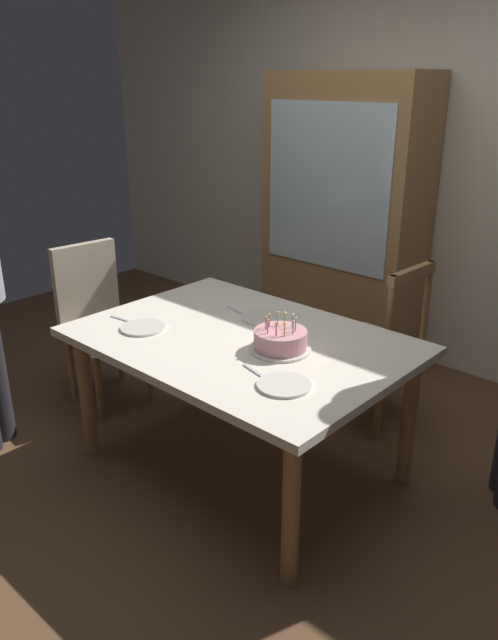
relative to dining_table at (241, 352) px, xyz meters
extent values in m
plane|color=brown|center=(0.00, 0.00, -0.64)|extent=(6.40, 6.40, 0.00)
cube|color=beige|center=(0.00, 1.85, 0.66)|extent=(6.40, 0.10, 2.60)
cube|color=silver|center=(0.00, 0.00, 0.06)|extent=(1.54, 1.09, 0.04)
cylinder|color=#9E7042|center=(-0.67, -0.45, -0.30)|extent=(0.07, 0.07, 0.68)
cylinder|color=#9E7042|center=(0.67, -0.45, -0.30)|extent=(0.07, 0.07, 0.68)
cylinder|color=#9E7042|center=(-0.67, 0.45, -0.30)|extent=(0.07, 0.07, 0.68)
cylinder|color=#9E7042|center=(0.67, 0.45, -0.30)|extent=(0.07, 0.07, 0.68)
cylinder|color=silver|center=(0.23, 0.01, 0.09)|extent=(0.28, 0.28, 0.01)
cylinder|color=#D18C93|center=(0.23, 0.01, 0.13)|extent=(0.24, 0.24, 0.08)
cylinder|color=#66CC72|center=(0.30, 0.01, 0.20)|extent=(0.01, 0.01, 0.05)
sphere|color=#FFC64C|center=(0.30, 0.01, 0.24)|extent=(0.01, 0.01, 0.01)
cylinder|color=#D872CC|center=(0.28, 0.05, 0.20)|extent=(0.01, 0.01, 0.05)
sphere|color=#FFC64C|center=(0.28, 0.05, 0.24)|extent=(0.01, 0.01, 0.01)
cylinder|color=#4C7FE5|center=(0.25, 0.07, 0.20)|extent=(0.01, 0.01, 0.05)
sphere|color=#FFC64C|center=(0.25, 0.07, 0.24)|extent=(0.01, 0.01, 0.01)
cylinder|color=#66CC72|center=(0.21, 0.07, 0.20)|extent=(0.01, 0.01, 0.05)
sphere|color=#FFC64C|center=(0.21, 0.07, 0.24)|extent=(0.01, 0.01, 0.01)
cylinder|color=#66CC72|center=(0.18, 0.05, 0.20)|extent=(0.01, 0.01, 0.05)
sphere|color=#FFC64C|center=(0.18, 0.05, 0.24)|extent=(0.01, 0.01, 0.01)
cylinder|color=#D872CC|center=(0.17, 0.01, 0.20)|extent=(0.01, 0.01, 0.05)
sphere|color=#FFC64C|center=(0.17, 0.01, 0.24)|extent=(0.01, 0.01, 0.01)
cylinder|color=#E54C4C|center=(0.18, -0.03, 0.20)|extent=(0.01, 0.01, 0.05)
sphere|color=#FFC64C|center=(0.18, -0.03, 0.24)|extent=(0.01, 0.01, 0.01)
cylinder|color=#D872CC|center=(0.21, -0.05, 0.20)|extent=(0.01, 0.01, 0.05)
sphere|color=#FFC64C|center=(0.21, -0.05, 0.24)|extent=(0.01, 0.01, 0.01)
cylinder|color=#E54C4C|center=(0.26, -0.05, 0.20)|extent=(0.01, 0.01, 0.05)
sphere|color=#FFC64C|center=(0.26, -0.05, 0.24)|extent=(0.01, 0.01, 0.01)
cylinder|color=yellow|center=(0.28, -0.03, 0.20)|extent=(0.01, 0.01, 0.05)
sphere|color=#FFC64C|center=(0.28, -0.03, 0.24)|extent=(0.01, 0.01, 0.01)
cylinder|color=silver|center=(-0.42, -0.25, 0.09)|extent=(0.22, 0.22, 0.01)
cylinder|color=silver|center=(-0.08, 0.25, 0.09)|extent=(0.22, 0.22, 0.01)
cylinder|color=silver|center=(0.46, -0.25, 0.09)|extent=(0.22, 0.22, 0.01)
cube|color=silver|center=(-0.58, -0.24, 0.08)|extent=(0.18, 0.04, 0.01)
cube|color=silver|center=(-0.24, 0.23, 0.08)|extent=(0.18, 0.05, 0.01)
cube|color=silver|center=(0.30, -0.23, 0.08)|extent=(0.18, 0.06, 0.01)
cube|color=#9E7042|center=(0.21, 0.87, -0.19)|extent=(0.46, 0.46, 0.05)
cylinder|color=#9E7042|center=(0.04, 1.04, -0.43)|extent=(0.04, 0.04, 0.42)
cylinder|color=#9E7042|center=(0.03, 0.70, -0.43)|extent=(0.04, 0.04, 0.42)
cylinder|color=#9E7042|center=(0.38, 1.03, -0.43)|extent=(0.04, 0.04, 0.42)
cylinder|color=#9E7042|center=(0.37, 0.69, -0.43)|extent=(0.04, 0.04, 0.42)
cylinder|color=#9E7042|center=(0.41, 1.04, 0.06)|extent=(0.04, 0.04, 0.50)
cylinder|color=#9E7042|center=(0.40, 0.68, 0.06)|extent=(0.04, 0.04, 0.50)
cube|color=#9E7042|center=(0.41, 0.86, 0.28)|extent=(0.06, 0.40, 0.06)
cube|color=tan|center=(-1.07, -0.03, -0.19)|extent=(0.48, 0.48, 0.05)
cylinder|color=#9E7042|center=(-0.92, -0.21, -0.43)|extent=(0.04, 0.04, 0.42)
cylinder|color=#9E7042|center=(-0.88, 0.13, -0.43)|extent=(0.04, 0.04, 0.42)
cylinder|color=#9E7042|center=(-1.26, -0.18, -0.43)|extent=(0.04, 0.04, 0.42)
cylinder|color=#9E7042|center=(-1.22, 0.16, -0.43)|extent=(0.04, 0.04, 0.42)
cube|color=tan|center=(-1.27, -0.01, 0.06)|extent=(0.09, 0.40, 0.50)
cube|color=#9E7042|center=(-0.50, 1.56, 0.31)|extent=(1.10, 0.44, 1.90)
cube|color=silver|center=(-0.50, 1.34, 0.56)|extent=(0.94, 0.01, 1.04)
camera|label=1|loc=(1.82, -1.94, 1.22)|focal=34.59mm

